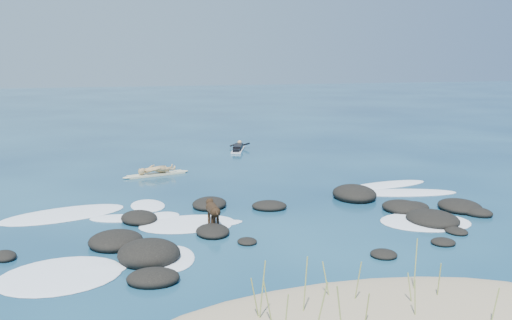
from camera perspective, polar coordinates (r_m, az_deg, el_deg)
name	(u,v)px	position (r m, az deg, el deg)	size (l,w,h in m)	color
ground	(244,213)	(17.88, -1.21, -5.30)	(160.00, 160.00, 0.00)	#0A2642
dune_grass	(347,297)	(10.49, 9.07, -13.40)	(4.06, 2.10, 1.18)	#8C994A
reef_rocks	(299,219)	(16.81, 4.32, -5.94)	(14.53, 7.26, 0.65)	black
breaking_foam	(224,222)	(16.91, -3.19, -6.19)	(15.66, 8.14, 0.12)	white
standing_surfer_rig	(156,160)	(23.67, -9.98, 0.00)	(2.83, 1.07, 1.63)	beige
paddling_surfer_rig	(238,148)	(29.62, -1.80, 1.22)	(1.47, 2.42, 0.43)	silver
dog	(213,209)	(16.33, -4.35, -4.96)	(0.32, 1.23, 0.78)	black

